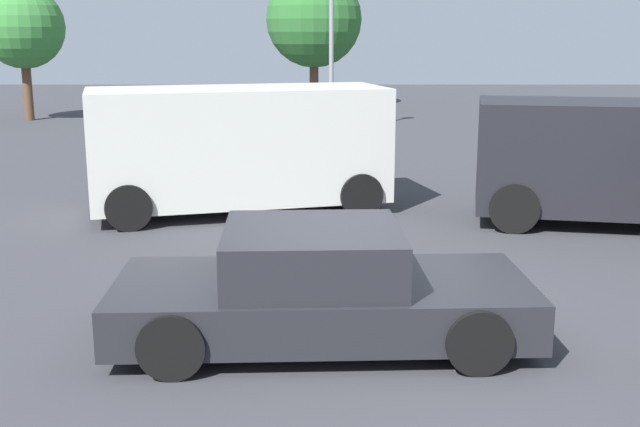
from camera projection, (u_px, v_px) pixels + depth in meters
The scene contains 6 objects.
ground_plane at pixel (354, 331), 8.58m from camera, with size 80.00×80.00×0.00m, color #38383D.
sedan_foreground at pixel (318, 289), 8.22m from camera, with size 4.33×2.10×1.21m.
van_white at pixel (236, 146), 14.02m from camera, with size 5.45×3.24×2.19m.
suv_dark at pixel (626, 158), 13.08m from camera, with size 5.14×2.85×2.03m.
tree_back_left at pixel (312, 19), 32.62m from camera, with size 3.92×3.92×5.57m.
tree_back_center at pixel (21, 27), 27.99m from camera, with size 2.91×2.91×4.73m.
Camera 1 is at (-0.38, -8.08, 3.16)m, focal length 44.78 mm.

